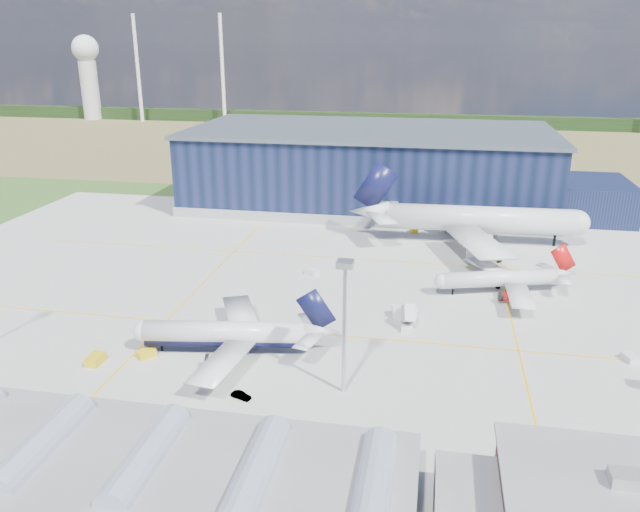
{
  "coord_description": "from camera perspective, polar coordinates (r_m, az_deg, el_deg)",
  "views": [
    {
      "loc": [
        22.85,
        -118.8,
        55.31
      ],
      "look_at": [
        -2.31,
        14.27,
        7.67
      ],
      "focal_mm": 35.0,
      "sensor_mm": 36.0,
      "label": 1
    }
  ],
  "objects": [
    {
      "name": "airliner_navy",
      "position": [
        115.7,
        -8.73,
        -5.95
      ],
      "size": [
        43.59,
        42.9,
        12.5
      ],
      "primitive_type": null,
      "rotation": [
        0.0,
        0.0,
        3.29
      ],
      "color": "silver",
      "rests_on": "ground"
    },
    {
      "name": "apron",
      "position": [
        142.01,
        0.6,
        -3.53
      ],
      "size": [
        220.0,
        160.0,
        0.08
      ],
      "color": "#A8A8A3",
      "rests_on": "ground"
    },
    {
      "name": "hangar",
      "position": [
        218.94,
        5.29,
        7.79
      ],
      "size": [
        145.0,
        62.0,
        26.1
      ],
      "color": "black",
      "rests_on": "ground"
    },
    {
      "name": "gse_cart_a",
      "position": [
        127.0,
        26.48,
        -8.32
      ],
      "size": [
        2.93,
        3.51,
        1.3
      ],
      "primitive_type": "cube",
      "rotation": [
        0.0,
        0.0,
        0.36
      ],
      "color": "silver",
      "rests_on": "ground"
    },
    {
      "name": "farmland",
      "position": [
        344.04,
        6.86,
        10.0
      ],
      "size": [
        600.0,
        220.0,
        0.01
      ],
      "primitive_type": "cube",
      "color": "olive",
      "rests_on": "ground"
    },
    {
      "name": "airliner_red",
      "position": [
        146.51,
        16.1,
        -1.28
      ],
      "size": [
        42.08,
        41.59,
        11.02
      ],
      "primitive_type": null,
      "rotation": [
        0.0,
        0.0,
        3.44
      ],
      "color": "silver",
      "rests_on": "ground"
    },
    {
      "name": "gse_tug_c",
      "position": [
        188.94,
        8.6,
        2.36
      ],
      "size": [
        2.65,
        3.54,
        1.39
      ],
      "primitive_type": "cube",
      "rotation": [
        0.0,
        0.0,
        0.23
      ],
      "color": "gold",
      "rests_on": "ground"
    },
    {
      "name": "airstair",
      "position": [
        127.64,
        8.06,
        -5.64
      ],
      "size": [
        3.11,
        5.73,
        3.47
      ],
      "primitive_type": "cube",
      "rotation": [
        0.0,
        0.0,
        0.18
      ],
      "color": "silver",
      "rests_on": "ground"
    },
    {
      "name": "glass_concourse",
      "position": [
        83.55,
        -13.1,
        -19.38
      ],
      "size": [
        78.0,
        23.0,
        8.6
      ],
      "color": "black",
      "rests_on": "ground"
    },
    {
      "name": "gse_van_a",
      "position": [
        131.79,
        7.76,
        -5.07
      ],
      "size": [
        5.57,
        3.1,
        2.3
      ],
      "primitive_type": "cube",
      "rotation": [
        0.0,
        0.0,
        1.73
      ],
      "color": "silver",
      "rests_on": "ground"
    },
    {
      "name": "gse_tug_b",
      "position": [
        119.47,
        -15.6,
        -8.6
      ],
      "size": [
        3.71,
        3.86,
        1.4
      ],
      "primitive_type": "cube",
      "rotation": [
        0.0,
        0.0,
        -0.69
      ],
      "color": "gold",
      "rests_on": "ground"
    },
    {
      "name": "treeline",
      "position": [
        422.55,
        7.7,
        12.24
      ],
      "size": [
        600.0,
        8.0,
        8.0
      ],
      "primitive_type": "cube",
      "color": "black",
      "rests_on": "ground"
    },
    {
      "name": "gse_tug_a",
      "position": [
        120.04,
        -19.86,
        -8.89
      ],
      "size": [
        2.37,
        3.84,
        1.59
      ],
      "primitive_type": "cube",
      "rotation": [
        0.0,
        0.0,
        -0.01
      ],
      "color": "gold",
      "rests_on": "ground"
    },
    {
      "name": "gse_cart_b",
      "position": [
        153.26,
        -0.73,
        -1.49
      ],
      "size": [
        3.91,
        3.5,
        1.41
      ],
      "primitive_type": "cube",
      "rotation": [
        0.0,
        0.0,
        1.06
      ],
      "color": "silver",
      "rests_on": "ground"
    },
    {
      "name": "car_b",
      "position": [
        104.03,
        -7.24,
        -12.54
      ],
      "size": [
        3.65,
        2.27,
        1.13
      ],
      "primitive_type": "imported",
      "rotation": [
        0.0,
        0.0,
        1.23
      ],
      "color": "#99999E",
      "rests_on": "ground"
    },
    {
      "name": "airliner_widebody",
      "position": [
        179.83,
        14.45,
        4.46
      ],
      "size": [
        69.49,
        68.1,
        21.8
      ],
      "primitive_type": null,
      "rotation": [
        0.0,
        0.0,
        0.04
      ],
      "color": "silver",
      "rests_on": "ground"
    },
    {
      "name": "ground",
      "position": [
        133.02,
        -0.16,
        -5.19
      ],
      "size": [
        600.0,
        600.0,
        0.0
      ],
      "primitive_type": "plane",
      "color": "#2D501E",
      "rests_on": "ground"
    },
    {
      "name": "horizon_dressing",
      "position": [
        465.86,
        -17.36,
        15.95
      ],
      "size": [
        440.2,
        18.0,
        70.0
      ],
      "color": "white",
      "rests_on": "ground"
    },
    {
      "name": "light_mast_center",
      "position": [
        98.18,
        2.27,
        -4.6
      ],
      "size": [
        2.6,
        2.6,
        23.0
      ],
      "color": "silver",
      "rests_on": "ground"
    }
  ]
}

